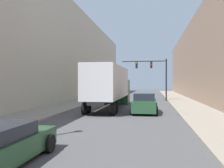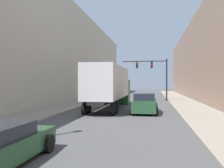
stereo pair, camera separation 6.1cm
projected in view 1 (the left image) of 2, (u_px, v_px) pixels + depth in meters
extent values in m
cube|color=gray|center=(183.00, 102.00, 30.55)|extent=(3.48, 80.00, 0.15)
cube|color=gray|center=(85.00, 101.00, 32.56)|extent=(3.48, 80.00, 0.15)
cube|color=#997A66|center=(224.00, 55.00, 29.75)|extent=(6.00, 80.00, 11.56)
cube|color=#BCB29E|center=(50.00, 51.00, 33.29)|extent=(6.00, 80.00, 13.48)
cube|color=silver|center=(108.00, 82.00, 22.93)|extent=(2.56, 10.56, 2.84)
cube|color=black|center=(108.00, 99.00, 22.94)|extent=(1.28, 10.56, 0.24)
cube|color=#1E512D|center=(118.00, 92.00, 29.32)|extent=(2.56, 2.39, 2.81)
cylinder|color=black|center=(84.00, 108.00, 19.10)|extent=(0.25, 1.00, 1.00)
cylinder|color=black|center=(114.00, 109.00, 18.73)|extent=(0.25, 1.00, 1.00)
cylinder|color=black|center=(88.00, 107.00, 20.28)|extent=(0.25, 1.00, 1.00)
cylinder|color=black|center=(116.00, 107.00, 19.92)|extent=(0.25, 1.00, 1.00)
cylinder|color=black|center=(109.00, 99.00, 29.51)|extent=(0.25, 1.00, 1.00)
cylinder|color=black|center=(128.00, 100.00, 29.14)|extent=(0.25, 1.00, 1.00)
cylinder|color=black|center=(2.00, 142.00, 9.12)|extent=(0.25, 0.64, 0.64)
cylinder|color=black|center=(49.00, 143.00, 8.83)|extent=(0.25, 0.64, 0.64)
cube|color=#234C2D|center=(145.00, 105.00, 20.41)|extent=(1.83, 4.57, 0.88)
cube|color=#1E232D|center=(145.00, 96.00, 20.18)|extent=(1.61, 2.52, 0.57)
cylinder|color=black|center=(135.00, 107.00, 22.12)|extent=(0.25, 0.70, 0.70)
cylinder|color=black|center=(156.00, 107.00, 21.83)|extent=(0.25, 0.70, 0.70)
cylinder|color=black|center=(132.00, 111.00, 18.89)|extent=(0.25, 0.70, 0.70)
cylinder|color=black|center=(156.00, 111.00, 18.60)|extent=(0.25, 0.70, 0.70)
cylinder|color=black|center=(166.00, 80.00, 33.89)|extent=(0.20, 0.20, 5.73)
cube|color=black|center=(144.00, 61.00, 34.37)|extent=(6.03, 0.12, 0.12)
cube|color=black|center=(151.00, 65.00, 34.21)|extent=(0.30, 0.24, 0.90)
sphere|color=red|center=(151.00, 65.00, 34.07)|extent=(0.18, 0.18, 0.18)
cube|color=black|center=(137.00, 65.00, 34.53)|extent=(0.30, 0.24, 0.90)
sphere|color=gold|center=(137.00, 63.00, 34.39)|extent=(0.18, 0.18, 0.18)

